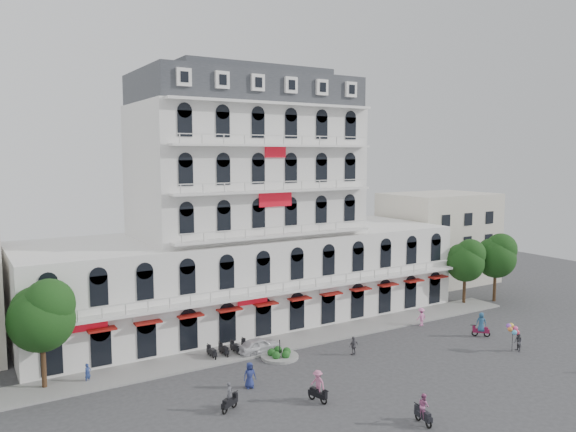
# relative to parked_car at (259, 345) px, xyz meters

# --- Properties ---
(ground) EXTENTS (120.00, 120.00, 0.00)m
(ground) POSITION_rel_parked_car_xyz_m (3.89, -8.01, -0.68)
(ground) COLOR #38383A
(ground) RESTS_ON ground
(sidewalk) EXTENTS (53.00, 4.00, 0.16)m
(sidewalk) POSITION_rel_parked_car_xyz_m (3.89, 0.99, -0.60)
(sidewalk) COLOR gray
(sidewalk) RESTS_ON ground
(main_building) EXTENTS (45.00, 15.00, 25.80)m
(main_building) POSITION_rel_parked_car_xyz_m (3.89, 9.99, 9.28)
(main_building) COLOR silver
(main_building) RESTS_ON ground
(flank_building_east) EXTENTS (14.00, 10.00, 12.00)m
(flank_building_east) POSITION_rel_parked_car_xyz_m (33.89, 11.99, 5.32)
(flank_building_east) COLOR beige
(flank_building_east) RESTS_ON ground
(traffic_island) EXTENTS (3.20, 3.20, 1.60)m
(traffic_island) POSITION_rel_parked_car_xyz_m (0.89, -2.01, -0.42)
(traffic_island) COLOR gray
(traffic_island) RESTS_ON ground
(parked_scooter_row) EXTENTS (4.40, 1.80, 1.10)m
(parked_scooter_row) POSITION_rel_parked_car_xyz_m (-2.46, 0.79, -0.68)
(parked_scooter_row) COLOR black
(parked_scooter_row) RESTS_ON ground
(tree_west_inner) EXTENTS (4.76, 4.76, 8.25)m
(tree_west_inner) POSITION_rel_parked_car_xyz_m (-17.06, 1.47, 5.01)
(tree_west_inner) COLOR #382314
(tree_west_inner) RESTS_ON ground
(tree_east_inner) EXTENTS (4.40, 4.37, 7.57)m
(tree_east_inner) POSITION_rel_parked_car_xyz_m (27.94, 1.97, 4.54)
(tree_east_inner) COLOR #382314
(tree_east_inner) RESTS_ON ground
(tree_east_outer) EXTENTS (4.65, 4.65, 8.05)m
(tree_east_outer) POSITION_rel_parked_car_xyz_m (31.94, 0.97, 4.87)
(tree_east_outer) COLOR #382314
(tree_east_outer) RESTS_ON ground
(parked_car) EXTENTS (4.07, 1.85, 1.35)m
(parked_car) POSITION_rel_parked_car_xyz_m (0.00, 0.00, 0.00)
(parked_car) COLOR silver
(parked_car) RESTS_ON ground
(rider_west) EXTENTS (1.54, 1.04, 2.01)m
(rider_west) POSITION_rel_parked_car_xyz_m (-6.96, -8.77, 0.20)
(rider_west) COLOR black
(rider_west) RESTS_ON ground
(rider_southwest) EXTENTS (0.70, 1.70, 2.06)m
(rider_southwest) POSITION_rel_parked_car_xyz_m (2.84, -16.89, 0.36)
(rider_southwest) COLOR black
(rider_southwest) RESTS_ON ground
(rider_east) EXTENTS (1.31, 1.31, 2.34)m
(rider_east) POSITION_rel_parked_car_xyz_m (20.11, -6.97, 0.52)
(rider_east) COLOR maroon
(rider_east) RESTS_ON ground
(rider_center) EXTENTS (0.97, 1.67, 2.30)m
(rider_center) POSITION_rel_parked_car_xyz_m (-1.11, -10.69, 0.55)
(rider_center) COLOR black
(rider_center) RESTS_ON ground
(pedestrian_left) EXTENTS (1.02, 0.74, 1.94)m
(pedestrian_left) POSITION_rel_parked_car_xyz_m (-4.09, -6.13, 0.29)
(pedestrian_left) COLOR navy
(pedestrian_left) RESTS_ON ground
(pedestrian_mid) EXTENTS (0.97, 0.45, 1.62)m
(pedestrian_mid) POSITION_rel_parked_car_xyz_m (6.74, -4.63, 0.13)
(pedestrian_mid) COLOR #56545B
(pedestrian_mid) RESTS_ON ground
(pedestrian_right) EXTENTS (1.22, 0.75, 1.83)m
(pedestrian_right) POSITION_rel_parked_car_xyz_m (17.66, -1.57, 0.24)
(pedestrian_right) COLOR pink
(pedestrian_right) RESTS_ON ground
(pedestrian_far) EXTENTS (0.65, 0.58, 1.50)m
(pedestrian_far) POSITION_rel_parked_car_xyz_m (-14.14, 1.00, 0.07)
(pedestrian_far) COLOR navy
(pedestrian_far) RESTS_ON ground
(balloon_vendor) EXTENTS (1.41, 1.31, 2.45)m
(balloon_vendor) POSITION_rel_parked_car_xyz_m (19.44, -11.29, 0.60)
(balloon_vendor) COLOR #57575F
(balloon_vendor) RESTS_ON ground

